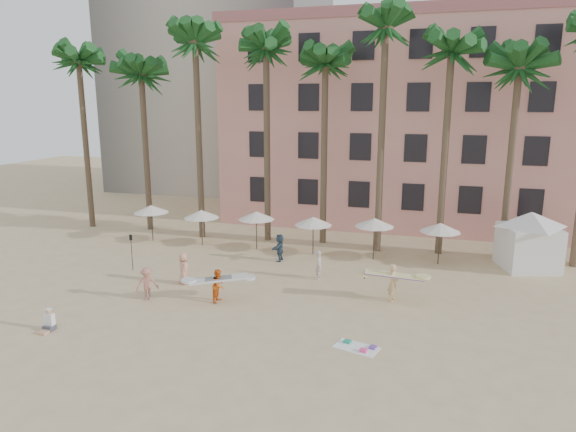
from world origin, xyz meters
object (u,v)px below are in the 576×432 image
at_px(carrier_yellow, 393,281).
at_px(carrier_white, 219,284).
at_px(pink_hotel, 445,125).
at_px(cabana, 529,235).

bearing_deg(carrier_yellow, carrier_white, -163.04).
bearing_deg(carrier_yellow, pink_hotel, 83.85).
height_order(pink_hotel, cabana, pink_hotel).
xyz_separation_m(pink_hotel, carrier_white, (-10.64, -22.87, -7.09)).
bearing_deg(cabana, pink_hotel, 112.10).
relative_size(pink_hotel, carrier_white, 11.58).
height_order(pink_hotel, carrier_white, pink_hotel).
relative_size(carrier_yellow, carrier_white, 0.99).
xyz_separation_m(pink_hotel, carrier_yellow, (-2.18, -20.29, -6.93)).
distance_m(pink_hotel, cabana, 14.96).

